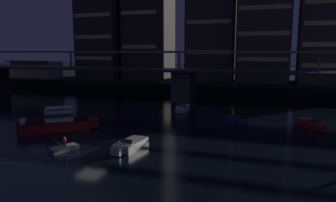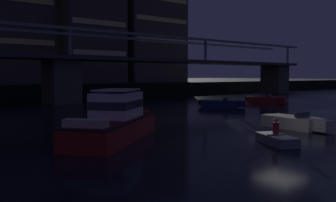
% 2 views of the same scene
% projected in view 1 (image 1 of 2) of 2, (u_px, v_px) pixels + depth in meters
% --- Properties ---
extents(ground_plane, '(400.00, 400.00, 0.00)m').
position_uv_depth(ground_plane, '(90.00, 150.00, 31.38)').
color(ground_plane, black).
extents(far_riverbank, '(240.00, 80.00, 2.20)m').
position_uv_depth(far_riverbank, '(225.00, 76.00, 106.25)').
color(far_riverbank, black).
rests_on(far_riverbank, ground).
extents(river_bridge, '(96.60, 6.40, 9.38)m').
position_uv_depth(river_bridge, '(184.00, 77.00, 60.85)').
color(river_bridge, '#4C4944').
rests_on(river_bridge, ground).
extents(tower_west_low, '(11.17, 13.87, 27.13)m').
position_uv_depth(tower_west_low, '(106.00, 27.00, 87.18)').
color(tower_west_low, '#38332D').
rests_on(tower_west_low, far_riverbank).
extents(tower_central, '(11.35, 10.16, 35.19)m').
position_uv_depth(tower_central, '(213.00, 8.00, 79.32)').
color(tower_central, '#423D38').
rests_on(tower_central, far_riverbank).
extents(tower_east_tall, '(11.50, 9.89, 27.64)m').
position_uv_depth(tower_east_tall, '(265.00, 22.00, 72.93)').
color(tower_east_tall, '#423D38').
rests_on(tower_east_tall, far_riverbank).
extents(tower_east_low, '(13.78, 12.95, 21.75)m').
position_uv_depth(tower_east_low, '(333.00, 34.00, 70.30)').
color(tower_east_low, '#423D38').
rests_on(tower_east_low, far_riverbank).
extents(waterfront_pavilion, '(12.40, 7.40, 4.70)m').
position_uv_depth(waterfront_pavilion, '(36.00, 70.00, 86.13)').
color(waterfront_pavilion, '#B2AD9E').
rests_on(waterfront_pavilion, far_riverbank).
extents(cabin_cruiser_near_left, '(8.42, 7.32, 2.79)m').
position_uv_depth(cabin_cruiser_near_left, '(57.00, 122.00, 38.71)').
color(cabin_cruiser_near_left, maroon).
rests_on(cabin_cruiser_near_left, ground).
extents(speedboat_near_center, '(2.31, 5.23, 1.16)m').
position_uv_depth(speedboat_near_center, '(183.00, 108.00, 51.35)').
color(speedboat_near_center, silver).
rests_on(speedboat_near_center, ground).
extents(speedboat_mid_left, '(4.03, 4.67, 1.16)m').
position_uv_depth(speedboat_mid_left, '(233.00, 121.00, 42.08)').
color(speedboat_mid_left, '#19234C').
rests_on(speedboat_mid_left, ground).
extents(speedboat_mid_center, '(2.18, 5.23, 1.16)m').
position_uv_depth(speedboat_mid_center, '(130.00, 145.00, 31.43)').
color(speedboat_mid_center, beige).
rests_on(speedboat_mid_center, ground).
extents(speedboat_mid_right, '(3.22, 5.02, 1.16)m').
position_uv_depth(speedboat_mid_right, '(311.00, 125.00, 40.13)').
color(speedboat_mid_right, maroon).
rests_on(speedboat_mid_right, ground).
extents(dinghy_with_paddler, '(2.70, 2.82, 1.36)m').
position_uv_depth(dinghy_with_paddler, '(64.00, 148.00, 30.89)').
color(dinghy_with_paddler, gray).
rests_on(dinghy_with_paddler, ground).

